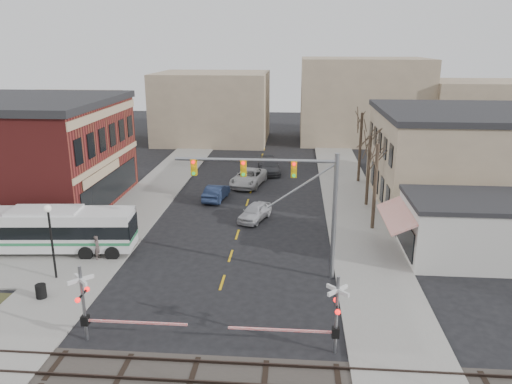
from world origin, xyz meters
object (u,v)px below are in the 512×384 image
car_b (216,192)px  car_d (269,166)px  rr_crossing_east (327,316)px  pedestrian_near (98,247)px  car_a (255,212)px  pedestrian_far (95,235)px  trash_bin (41,291)px  transit_bus (47,229)px  street_lamp (50,227)px  traffic_signal_mast (290,190)px  rr_crossing_west (92,305)px  car_c (248,178)px

car_b → car_d: size_ratio=0.84×
car_b → car_d: car_d is taller
car_b → rr_crossing_east: bearing=118.5°
pedestrian_near → car_a: bearing=-45.0°
car_a → pedestrian_far: 12.88m
trash_bin → transit_bus: bearing=112.7°
street_lamp → car_a: 16.69m
traffic_signal_mast → pedestrian_near: 13.82m
street_lamp → pedestrian_near: bearing=62.4°
car_a → car_d: car_d is taller
street_lamp → car_b: size_ratio=1.08×
car_a → rr_crossing_west: bearing=-90.3°
street_lamp → car_b: (7.40, 17.01, -2.76)m
traffic_signal_mast → pedestrian_far: bearing=166.3°
trash_bin → pedestrian_near: (1.21, 5.50, 0.43)m
pedestrian_far → trash_bin: bearing=-159.3°
traffic_signal_mast → car_d: size_ratio=1.86×
car_b → car_a: bearing=135.5°
car_c → car_b: bearing=-105.0°
trash_bin → car_a: 18.15m
transit_bus → street_lamp: 4.90m
car_a → pedestrian_far: pedestrian_far is taller
trash_bin → car_d: bearing=69.1°
pedestrian_near → car_c: bearing=-20.3°
transit_bus → car_d: (14.13, 23.48, -0.99)m
rr_crossing_east → car_c: rr_crossing_east is taller
rr_crossing_east → pedestrian_near: (-14.81, 9.32, -1.01)m
car_b → traffic_signal_mast: bearing=122.0°
rr_crossing_east → car_c: (-6.42, 28.56, -1.15)m
rr_crossing_west → car_d: 34.36m
pedestrian_near → transit_bus: bearing=79.5°
pedestrian_near → street_lamp: bearing=155.7°
car_d → pedestrian_near: pedestrian_near is taller
street_lamp → car_c: 24.47m
rr_crossing_west → street_lamp: street_lamp is taller
rr_crossing_west → car_c: rr_crossing_west is taller
traffic_signal_mast → car_d: (-2.67, 25.84, -4.97)m
transit_bus → trash_bin: 7.10m
trash_bin → street_lamp: bearing=97.7°
transit_bus → pedestrian_near: size_ratio=7.28×
trash_bin → pedestrian_near: size_ratio=0.49×
transit_bus → pedestrian_far: 3.17m
rr_crossing_east → street_lamp: (-16.36, 6.35, 1.52)m
car_b → street_lamp: bearing=74.0°
traffic_signal_mast → car_b: (-7.04, 15.44, -5.00)m
transit_bus → trash_bin: size_ratio=14.96×
car_c → car_d: size_ratio=1.13×
rr_crossing_east → traffic_signal_mast: bearing=103.6°
traffic_signal_mast → car_c: bearing=102.3°
car_b → pedestrian_near: 15.21m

